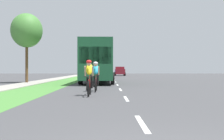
{
  "coord_description": "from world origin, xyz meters",
  "views": [
    {
      "loc": [
        -0.72,
        -2.43,
        1.14
      ],
      "look_at": [
        -0.45,
        14.48,
        1.14
      ],
      "focal_mm": 40.84,
      "sensor_mm": 36.0,
      "label": 1
    }
  ],
  "objects_px": {
    "pickup_red": "(102,72)",
    "bus_dark_green": "(98,61)",
    "suv_maroon": "(120,71)",
    "street_tree_near": "(27,31)",
    "cyclist_trailing": "(96,76)",
    "sedan_blue": "(105,71)",
    "cyclist_lead": "(89,77)"
  },
  "relations": [
    {
      "from": "sedan_blue",
      "to": "cyclist_lead",
      "type": "bearing_deg",
      "value": -90.14
    },
    {
      "from": "bus_dark_green",
      "to": "pickup_red",
      "type": "relative_size",
      "value": 2.27
    },
    {
      "from": "pickup_red",
      "to": "street_tree_near",
      "type": "bearing_deg",
      "value": -110.13
    },
    {
      "from": "cyclist_trailing",
      "to": "pickup_red",
      "type": "xyz_separation_m",
      "value": [
        -0.25,
        25.93,
        0.02
      ]
    },
    {
      "from": "bus_dark_green",
      "to": "suv_maroon",
      "type": "relative_size",
      "value": 2.47
    },
    {
      "from": "cyclist_lead",
      "to": "sedan_blue",
      "type": "xyz_separation_m",
      "value": [
        0.13,
        51.54,
        -0.04
      ]
    },
    {
      "from": "pickup_red",
      "to": "bus_dark_green",
      "type": "bearing_deg",
      "value": -89.98
    },
    {
      "from": "street_tree_near",
      "to": "bus_dark_green",
      "type": "bearing_deg",
      "value": 10.27
    },
    {
      "from": "cyclist_lead",
      "to": "suv_maroon",
      "type": "distance_m",
      "value": 40.19
    },
    {
      "from": "bus_dark_green",
      "to": "suv_maroon",
      "type": "bearing_deg",
      "value": 83.28
    },
    {
      "from": "cyclist_lead",
      "to": "cyclist_trailing",
      "type": "relative_size",
      "value": 1.0
    },
    {
      "from": "pickup_red",
      "to": "suv_maroon",
      "type": "height_order",
      "value": "suv_maroon"
    },
    {
      "from": "cyclist_lead",
      "to": "pickup_red",
      "type": "height_order",
      "value": "pickup_red"
    },
    {
      "from": "bus_dark_green",
      "to": "sedan_blue",
      "type": "distance_m",
      "value": 39.26
    },
    {
      "from": "pickup_red",
      "to": "sedan_blue",
      "type": "xyz_separation_m",
      "value": [
        0.2,
        23.33,
        -0.06
      ]
    },
    {
      "from": "pickup_red",
      "to": "street_tree_near",
      "type": "relative_size",
      "value": 0.83
    },
    {
      "from": "sedan_blue",
      "to": "cyclist_trailing",
      "type": "bearing_deg",
      "value": -89.94
    },
    {
      "from": "suv_maroon",
      "to": "street_tree_near",
      "type": "distance_m",
      "value": 30.64
    },
    {
      "from": "bus_dark_green",
      "to": "suv_maroon",
      "type": "height_order",
      "value": "bus_dark_green"
    },
    {
      "from": "cyclist_lead",
      "to": "suv_maroon",
      "type": "height_order",
      "value": "suv_maroon"
    },
    {
      "from": "bus_dark_green",
      "to": "sedan_blue",
      "type": "height_order",
      "value": "bus_dark_green"
    },
    {
      "from": "street_tree_near",
      "to": "cyclist_trailing",
      "type": "bearing_deg",
      "value": -53.85
    },
    {
      "from": "pickup_red",
      "to": "street_tree_near",
      "type": "distance_m",
      "value": 18.53
    },
    {
      "from": "bus_dark_green",
      "to": "cyclist_lead",
      "type": "bearing_deg",
      "value": -89.71
    },
    {
      "from": "suv_maroon",
      "to": "cyclist_lead",
      "type": "bearing_deg",
      "value": -94.58
    },
    {
      "from": "cyclist_trailing",
      "to": "sedan_blue",
      "type": "relative_size",
      "value": 0.4
    },
    {
      "from": "suv_maroon",
      "to": "sedan_blue",
      "type": "distance_m",
      "value": 11.88
    },
    {
      "from": "bus_dark_green",
      "to": "street_tree_near",
      "type": "distance_m",
      "value": 6.87
    },
    {
      "from": "pickup_red",
      "to": "sedan_blue",
      "type": "bearing_deg",
      "value": 89.51
    },
    {
      "from": "cyclist_lead",
      "to": "bus_dark_green",
      "type": "distance_m",
      "value": 12.36
    },
    {
      "from": "cyclist_lead",
      "to": "bus_dark_green",
      "type": "height_order",
      "value": "bus_dark_green"
    },
    {
      "from": "cyclist_lead",
      "to": "sedan_blue",
      "type": "distance_m",
      "value": 51.54
    }
  ]
}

